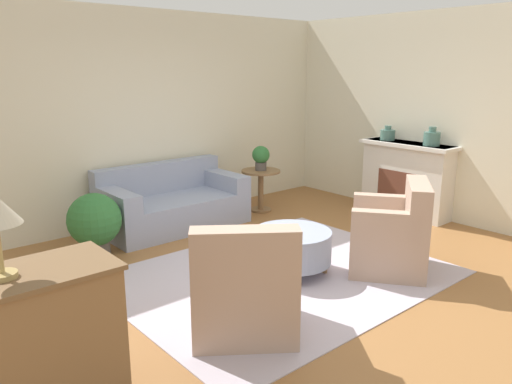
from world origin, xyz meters
The scene contains 15 objects.
ground_plane centered at (0.00, 0.00, 0.00)m, with size 16.00×16.00×0.00m, color #996638.
wall_back centered at (0.00, 2.67, 1.40)m, with size 9.22×0.12×2.80m.
wall_right centered at (3.10, 0.00, 1.40)m, with size 0.12×10.09×2.80m.
rug centered at (0.00, 0.00, 0.01)m, with size 3.21×2.51×0.01m.
couch centered at (0.04, 2.13, 0.30)m, with size 1.85×0.95×0.81m.
armchair_left centered at (-0.99, -0.64, 0.37)m, with size 1.07×1.06×0.94m.
armchair_right centered at (0.99, -0.64, 0.37)m, with size 1.07×1.06×0.94m.
ottoman_table centered at (0.15, -0.01, 0.29)m, with size 0.81×0.81×0.44m.
side_table centered at (1.42, 1.92, 0.42)m, with size 0.57×0.57×0.61m.
fireplace centered at (2.86, 0.44, 0.55)m, with size 0.44×1.37×1.04m.
dresser centered at (-2.66, -0.62, 0.49)m, with size 1.21×0.54×0.95m.
vase_mantel_near centered at (2.84, 0.78, 1.12)m, with size 0.21×0.21×0.21m.
vase_mantel_far centered at (2.84, 0.09, 1.14)m, with size 0.22×0.22×0.25m.
potted_plant_on_side_table centered at (1.42, 1.92, 0.81)m, with size 0.25×0.25×0.35m.
potted_plant_floor centered at (-1.19, 1.71, 0.41)m, with size 0.59×0.59×0.73m.
Camera 1 is at (-3.24, -3.41, 2.05)m, focal length 35.00 mm.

